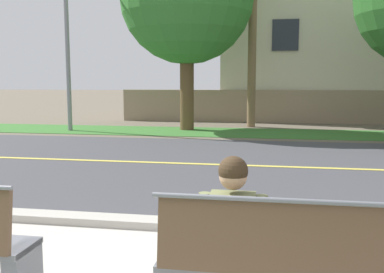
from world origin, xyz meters
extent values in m
plane|color=#665B4C|center=(0.00, 8.00, 0.00)|extent=(140.00, 140.00, 0.00)
cube|color=#ADA89E|center=(0.00, 2.35, 0.06)|extent=(44.00, 0.30, 0.11)
cube|color=#424247|center=(0.00, 6.50, 0.00)|extent=(52.00, 8.00, 0.01)
cube|color=#E0CC4C|center=(0.00, 6.50, 0.01)|extent=(48.00, 0.14, 0.01)
cube|color=#38702D|center=(0.00, 12.42, 0.01)|extent=(48.00, 2.80, 0.02)
cube|color=slate|center=(-0.62, 0.49, 0.23)|extent=(0.14, 0.40, 0.45)
cube|color=slate|center=(1.47, 0.49, 0.42)|extent=(1.83, 0.44, 0.05)
cube|color=brown|center=(1.47, 0.29, 0.71)|extent=(1.76, 0.12, 0.52)
cylinder|color=slate|center=(1.47, 0.28, 0.99)|extent=(1.83, 0.04, 0.04)
cylinder|color=#333D56|center=(1.03, 0.68, 0.51)|extent=(0.15, 0.42, 0.15)
cylinder|color=#333D56|center=(1.21, 0.68, 0.51)|extent=(0.15, 0.42, 0.15)
cylinder|color=#333D56|center=(1.03, 0.87, 0.21)|extent=(0.12, 0.12, 0.43)
cylinder|color=#333D56|center=(1.21, 0.87, 0.21)|extent=(0.12, 0.12, 0.43)
cube|color=#6B7047|center=(1.12, 0.49, 0.71)|extent=(0.34, 0.20, 0.52)
cylinder|color=#6B7047|center=(0.90, 0.51, 0.73)|extent=(0.09, 0.09, 0.46)
cylinder|color=#6B7047|center=(1.33, 0.51, 0.73)|extent=(0.09, 0.09, 0.46)
sphere|color=tan|center=(1.12, 0.50, 1.10)|extent=(0.21, 0.21, 0.21)
sphere|color=#382819|center=(1.12, 0.50, 1.14)|extent=(0.22, 0.22, 0.22)
cylinder|color=gray|center=(-5.67, 12.02, 3.46)|extent=(0.16, 0.16, 6.91)
cylinder|color=brown|center=(-1.54, 13.00, 1.49)|extent=(0.50, 0.50, 2.98)
cylinder|color=brown|center=(0.74, 14.46, 3.89)|extent=(0.32, 0.32, 7.79)
cube|color=gray|center=(1.44, 16.41, 0.70)|extent=(13.00, 0.36, 1.40)
cube|color=beige|center=(4.29, 19.61, 3.37)|extent=(9.96, 6.40, 6.73)
cube|color=#232833|center=(2.05, 16.38, 3.70)|extent=(1.10, 0.06, 1.30)
camera|label=1|loc=(1.36, -2.69, 1.81)|focal=40.77mm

